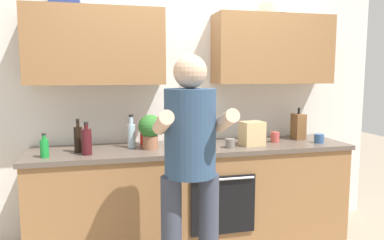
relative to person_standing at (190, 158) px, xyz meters
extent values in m
cube|color=silver|center=(0.23, 1.17, 0.26)|extent=(4.00, 0.06, 2.50)
cube|color=olive|center=(-0.59, 0.98, 0.79)|extent=(1.15, 0.32, 0.65)
cube|color=olive|center=(1.06, 0.98, 0.79)|extent=(1.15, 0.32, 0.65)
cylinder|color=silver|center=(1.06, 0.98, 1.16)|extent=(0.33, 0.33, 0.10)
cube|color=olive|center=(0.23, 0.81, -0.56)|extent=(2.80, 0.60, 0.86)
cube|color=brown|center=(0.23, 0.81, -0.11)|extent=(2.84, 0.64, 0.04)
cube|color=black|center=(0.41, 0.50, -0.54)|extent=(0.56, 0.02, 0.50)
cylinder|color=silver|center=(0.41, 0.48, -0.31)|extent=(0.52, 0.02, 0.02)
cylinder|color=#383D4C|center=(-0.13, 0.01, -0.55)|extent=(0.14, 0.14, 0.87)
cylinder|color=#383D4C|center=(0.13, 0.01, -0.55)|extent=(0.14, 0.14, 0.87)
cylinder|color=navy|center=(0.00, 0.01, 0.17)|extent=(0.34, 0.34, 0.58)
sphere|color=#D8AD8C|center=(0.00, 0.01, 0.57)|extent=(0.22, 0.22, 0.22)
cylinder|color=#D8AD8C|center=(-0.20, -0.11, 0.26)|extent=(0.09, 0.31, 0.19)
cylinder|color=#D8AD8C|center=(0.20, -0.11, 0.26)|extent=(0.09, 0.31, 0.19)
cylinder|color=red|center=(-0.19, 1.00, 0.01)|extent=(0.08, 0.08, 0.18)
cylinder|color=red|center=(-0.19, 1.00, 0.12)|extent=(0.03, 0.03, 0.04)
cylinder|color=black|center=(-0.19, 1.00, 0.15)|extent=(0.03, 0.03, 0.01)
cylinder|color=silver|center=(-0.32, 0.88, 0.02)|extent=(0.07, 0.07, 0.20)
cylinder|color=silver|center=(-0.32, 0.88, 0.15)|extent=(0.03, 0.03, 0.07)
cylinder|color=black|center=(-0.32, 0.88, 0.20)|extent=(0.04, 0.04, 0.02)
cylinder|color=black|center=(-0.75, 0.79, 0.02)|extent=(0.07, 0.07, 0.21)
cylinder|color=black|center=(-0.75, 0.79, 0.15)|extent=(0.03, 0.03, 0.05)
cylinder|color=black|center=(-0.75, 0.79, 0.19)|extent=(0.03, 0.03, 0.01)
cylinder|color=#471419|center=(-0.68, 0.68, 0.02)|extent=(0.08, 0.08, 0.21)
cylinder|color=#471419|center=(-0.68, 0.68, 0.14)|extent=(0.03, 0.03, 0.04)
cylinder|color=black|center=(-0.68, 0.68, 0.17)|extent=(0.04, 0.04, 0.02)
cylinder|color=#198C33|center=(-1.00, 0.66, -0.02)|extent=(0.07, 0.07, 0.14)
cylinder|color=#198C33|center=(-1.00, 0.66, 0.07)|extent=(0.03, 0.03, 0.03)
cylinder|color=black|center=(-1.00, 0.66, 0.10)|extent=(0.03, 0.03, 0.01)
cylinder|color=#33598C|center=(1.41, 0.69, -0.04)|extent=(0.09, 0.09, 0.08)
cylinder|color=slate|center=(0.52, 0.67, -0.05)|extent=(0.08, 0.08, 0.08)
cylinder|color=#BF4C47|center=(1.02, 0.82, -0.04)|extent=(0.08, 0.08, 0.10)
cylinder|color=silver|center=(0.16, 0.77, -0.04)|extent=(0.29, 0.29, 0.09)
cube|color=brown|center=(1.32, 0.92, 0.04)|extent=(0.10, 0.14, 0.25)
cylinder|color=black|center=(1.31, 0.90, 0.20)|extent=(0.02, 0.02, 0.06)
cylinder|color=black|center=(1.34, 0.94, 0.20)|extent=(0.02, 0.02, 0.06)
cylinder|color=#9E6647|center=(-0.16, 0.79, -0.03)|extent=(0.13, 0.13, 0.12)
sphere|color=#2D6B28|center=(-0.16, 0.79, 0.11)|extent=(0.20, 0.20, 0.20)
cube|color=tan|center=(0.75, 0.73, 0.02)|extent=(0.21, 0.18, 0.22)
camera|label=1|loc=(-0.56, -2.30, 0.55)|focal=34.21mm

